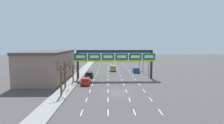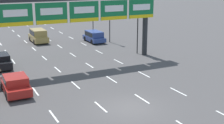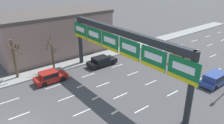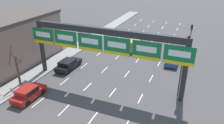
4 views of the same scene
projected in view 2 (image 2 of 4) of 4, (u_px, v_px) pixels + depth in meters
The scene contains 10 objects.
ground_plane at pixel (129, 108), 21.15m from camera, with size 220.00×220.00×0.00m, color #474444.
lane_dashes at pixel (66, 61), 32.81m from camera, with size 10.02×67.00×0.01m.
sign_gantry at pixel (67, 10), 30.39m from camera, with size 19.67×0.70×7.08m.
car_red at pixel (16, 84), 23.62m from camera, with size 1.81×3.98×1.43m.
suv_blue at pixel (94, 36), 42.54m from camera, with size 1.84×4.09×1.50m.
suv_gold at pixel (38, 35), 42.34m from camera, with size 1.88×4.35×1.77m.
car_black at pixel (0, 60), 30.50m from camera, with size 1.87×4.35×1.36m.
traffic_light_near_gantry at pixel (93, 12), 46.49m from camera, with size 0.30×0.35×5.01m.
traffic_light_mid_block at pixel (138, 23), 35.39m from camera, with size 0.30×0.35×5.09m.
traffic_light_far_end at pixel (110, 17), 41.73m from camera, with size 0.30×0.35×4.85m.
Camera 2 is at (-9.76, -17.02, 8.55)m, focal length 50.00 mm.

